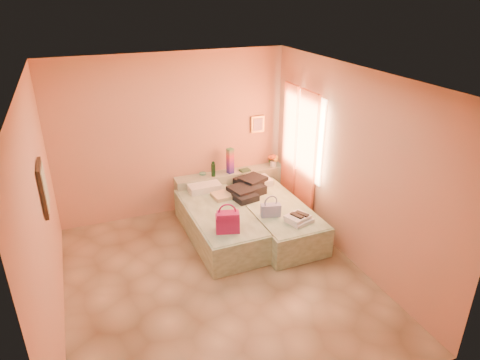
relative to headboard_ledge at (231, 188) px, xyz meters
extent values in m
plane|color=tan|center=(-0.98, -2.10, -0.33)|extent=(4.50, 4.50, 0.00)
cube|color=tan|center=(-0.98, 0.15, 1.07)|extent=(4.00, 0.02, 2.80)
cube|color=tan|center=(-2.98, -2.10, 1.07)|extent=(0.02, 4.50, 2.80)
cube|color=tan|center=(1.02, -2.10, 1.07)|extent=(0.02, 4.50, 2.80)
cube|color=white|center=(-0.98, -2.10, 2.47)|extent=(4.00, 4.50, 0.02)
cube|color=#FFD69E|center=(1.00, -0.85, 1.18)|extent=(0.02, 1.10, 1.40)
cube|color=#FF6B3C|center=(0.96, -1.00, 0.82)|extent=(0.05, 0.55, 2.20)
cube|color=#FF6B3C|center=(0.96, -0.40, 0.82)|extent=(0.05, 0.45, 2.20)
cube|color=black|center=(-2.95, -1.70, 1.28)|extent=(0.04, 0.50, 0.60)
cube|color=gold|center=(0.57, 0.12, 1.12)|extent=(0.25, 0.04, 0.30)
cube|color=#A7B695|center=(0.00, 0.00, 0.00)|extent=(2.05, 0.30, 0.65)
cube|color=#B8D3AA|center=(-0.58, -1.05, -0.08)|extent=(0.94, 2.02, 0.50)
cube|color=#B8D3AA|center=(0.32, -1.20, -0.08)|extent=(0.94, 2.02, 0.50)
cylinder|color=#123319|center=(-0.35, -0.07, 0.46)|extent=(0.07, 0.07, 0.26)
cube|color=#A81450|center=(-0.02, -0.04, 0.56)|extent=(0.13, 0.13, 0.47)
cylinder|color=#53997A|center=(-0.50, 0.08, 0.34)|extent=(0.15, 0.15, 0.03)
cube|color=#2A4F32|center=(0.26, -0.06, 0.34)|extent=(0.20, 0.15, 0.03)
cube|color=white|center=(0.84, -0.04, 0.46)|extent=(0.25, 0.25, 0.27)
cube|color=#A81450|center=(-0.67, -1.68, 0.33)|extent=(0.38, 0.27, 0.32)
cube|color=tan|center=(-0.35, -0.64, 0.21)|extent=(0.42, 0.36, 0.07)
cube|color=black|center=(0.09, -0.66, 0.27)|extent=(0.78, 0.78, 0.19)
cube|color=#4754AA|center=(0.10, -1.50, 0.27)|extent=(0.33, 0.20, 0.20)
cube|color=white|center=(0.42, -1.83, 0.23)|extent=(0.42, 0.39, 0.10)
cube|color=black|center=(0.43, -1.82, 0.29)|extent=(0.23, 0.26, 0.02)
camera|label=1|loc=(-2.47, -6.69, 3.41)|focal=32.00mm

